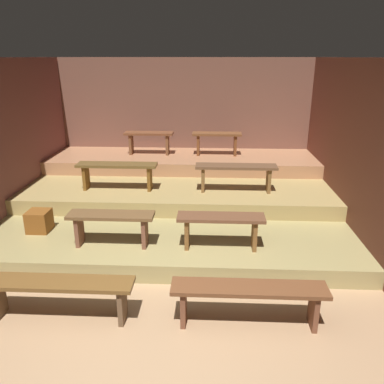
{
  "coord_description": "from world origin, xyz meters",
  "views": [
    {
      "loc": [
        0.56,
        -2.58,
        2.52
      ],
      "look_at": [
        0.27,
        3.09,
        0.55
      ],
      "focal_mm": 36.6,
      "sensor_mm": 36.0,
      "label": 1
    }
  ],
  "objects_px": {
    "bench_upper_left": "(149,138)",
    "bench_middle_right": "(236,171)",
    "wooden_crate_lower": "(39,221)",
    "bench_upper_right": "(217,139)",
    "bench_floor_right": "(249,295)",
    "bench_lower_right": "(221,224)",
    "bench_floor_left": "(58,289)",
    "bench_middle_left": "(117,170)",
    "bench_lower_left": "(111,222)"
  },
  "relations": [
    {
      "from": "bench_upper_left",
      "to": "wooden_crate_lower",
      "type": "height_order",
      "value": "bench_upper_left"
    },
    {
      "from": "bench_upper_right",
      "to": "wooden_crate_lower",
      "type": "bearing_deg",
      "value": -133.04
    },
    {
      "from": "bench_floor_left",
      "to": "bench_lower_left",
      "type": "xyz_separation_m",
      "value": [
        0.25,
        1.19,
        0.22
      ]
    },
    {
      "from": "bench_floor_left",
      "to": "bench_floor_right",
      "type": "relative_size",
      "value": 1.0
    },
    {
      "from": "bench_floor_right",
      "to": "bench_middle_left",
      "type": "xyz_separation_m",
      "value": [
        -1.89,
        2.71,
        0.46
      ]
    },
    {
      "from": "bench_upper_left",
      "to": "bench_middle_right",
      "type": "bearing_deg",
      "value": -42.58
    },
    {
      "from": "bench_floor_left",
      "to": "bench_upper_left",
      "type": "distance_m",
      "value": 4.26
    },
    {
      "from": "bench_middle_left",
      "to": "bench_upper_right",
      "type": "bearing_deg",
      "value": 42.58
    },
    {
      "from": "bench_floor_right",
      "to": "bench_lower_right",
      "type": "bearing_deg",
      "value": 102.06
    },
    {
      "from": "bench_middle_right",
      "to": "bench_upper_left",
      "type": "distance_m",
      "value": 2.2
    },
    {
      "from": "bench_floor_left",
      "to": "bench_lower_right",
      "type": "relative_size",
      "value": 1.4
    },
    {
      "from": "bench_middle_right",
      "to": "wooden_crate_lower",
      "type": "bearing_deg",
      "value": -157.32
    },
    {
      "from": "bench_upper_left",
      "to": "bench_floor_right",
      "type": "bearing_deg",
      "value": -69.11
    },
    {
      "from": "bench_middle_left",
      "to": "bench_upper_right",
      "type": "height_order",
      "value": "bench_upper_right"
    },
    {
      "from": "bench_lower_right",
      "to": "wooden_crate_lower",
      "type": "bearing_deg",
      "value": 171.44
    },
    {
      "from": "bench_middle_left",
      "to": "bench_upper_left",
      "type": "bearing_deg",
      "value": 78.72
    },
    {
      "from": "bench_floor_left",
      "to": "bench_lower_right",
      "type": "distance_m",
      "value": 2.03
    },
    {
      "from": "bench_floor_right",
      "to": "bench_middle_left",
      "type": "height_order",
      "value": "bench_middle_left"
    },
    {
      "from": "bench_floor_left",
      "to": "bench_upper_left",
      "type": "bearing_deg",
      "value": 86.11
    },
    {
      "from": "bench_floor_left",
      "to": "bench_middle_right",
      "type": "xyz_separation_m",
      "value": [
        1.89,
        2.71,
        0.46
      ]
    },
    {
      "from": "bench_floor_right",
      "to": "bench_lower_right",
      "type": "xyz_separation_m",
      "value": [
        -0.25,
        1.19,
        0.22
      ]
    },
    {
      "from": "bench_lower_right",
      "to": "bench_middle_right",
      "type": "height_order",
      "value": "bench_middle_right"
    },
    {
      "from": "bench_lower_right",
      "to": "bench_upper_right",
      "type": "bearing_deg",
      "value": 90.59
    },
    {
      "from": "bench_upper_left",
      "to": "wooden_crate_lower",
      "type": "distance_m",
      "value": 2.94
    },
    {
      "from": "bench_upper_right",
      "to": "wooden_crate_lower",
      "type": "xyz_separation_m",
      "value": [
        -2.46,
        -2.63,
        -0.64
      ]
    },
    {
      "from": "bench_upper_left",
      "to": "bench_upper_right",
      "type": "distance_m",
      "value": 1.31
    },
    {
      "from": "bench_floor_right",
      "to": "bench_upper_left",
      "type": "xyz_separation_m",
      "value": [
        -1.6,
        4.19,
        0.68
      ]
    },
    {
      "from": "bench_middle_right",
      "to": "bench_upper_right",
      "type": "height_order",
      "value": "bench_upper_right"
    },
    {
      "from": "bench_upper_right",
      "to": "wooden_crate_lower",
      "type": "relative_size",
      "value": 3.2
    },
    {
      "from": "wooden_crate_lower",
      "to": "bench_middle_left",
      "type": "bearing_deg",
      "value": 53.67
    },
    {
      "from": "wooden_crate_lower",
      "to": "bench_upper_right",
      "type": "bearing_deg",
      "value": 46.96
    },
    {
      "from": "bench_floor_right",
      "to": "bench_floor_left",
      "type": "bearing_deg",
      "value": 180.0
    },
    {
      "from": "bench_floor_left",
      "to": "wooden_crate_lower",
      "type": "bearing_deg",
      "value": 118.71
    },
    {
      "from": "bench_floor_right",
      "to": "bench_middle_right",
      "type": "bearing_deg",
      "value": 89.78
    },
    {
      "from": "bench_middle_right",
      "to": "bench_lower_right",
      "type": "bearing_deg",
      "value": -99.84
    },
    {
      "from": "bench_floor_right",
      "to": "bench_lower_right",
      "type": "distance_m",
      "value": 1.23
    },
    {
      "from": "bench_lower_left",
      "to": "wooden_crate_lower",
      "type": "distance_m",
      "value": 1.18
    },
    {
      "from": "bench_lower_right",
      "to": "bench_middle_right",
      "type": "relative_size",
      "value": 0.84
    },
    {
      "from": "bench_lower_right",
      "to": "bench_upper_left",
      "type": "distance_m",
      "value": 3.32
    },
    {
      "from": "bench_middle_left",
      "to": "wooden_crate_lower",
      "type": "bearing_deg",
      "value": -126.33
    },
    {
      "from": "bench_middle_right",
      "to": "bench_upper_left",
      "type": "relative_size",
      "value": 1.37
    },
    {
      "from": "wooden_crate_lower",
      "to": "bench_floor_left",
      "type": "bearing_deg",
      "value": -61.29
    },
    {
      "from": "bench_lower_left",
      "to": "wooden_crate_lower",
      "type": "relative_size",
      "value": 3.68
    },
    {
      "from": "bench_floor_right",
      "to": "bench_middle_left",
      "type": "bearing_deg",
      "value": 124.95
    },
    {
      "from": "bench_lower_left",
      "to": "bench_upper_right",
      "type": "distance_m",
      "value": 3.32
    },
    {
      "from": "bench_floor_left",
      "to": "bench_lower_right",
      "type": "xyz_separation_m",
      "value": [
        1.63,
        1.19,
        0.22
      ]
    },
    {
      "from": "bench_floor_right",
      "to": "wooden_crate_lower",
      "type": "bearing_deg",
      "value": 150.32
    },
    {
      "from": "bench_lower_left",
      "to": "bench_lower_right",
      "type": "xyz_separation_m",
      "value": [
        1.38,
        0.0,
        0.0
      ]
    },
    {
      "from": "bench_floor_right",
      "to": "bench_upper_right",
      "type": "distance_m",
      "value": 4.26
    },
    {
      "from": "bench_lower_right",
      "to": "bench_middle_left",
      "type": "height_order",
      "value": "bench_middle_left"
    }
  ]
}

